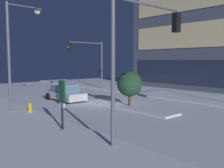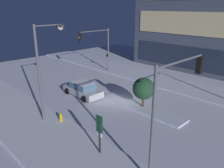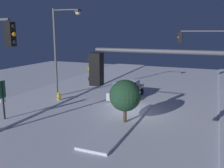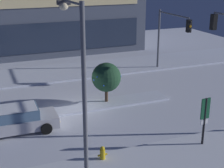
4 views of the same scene
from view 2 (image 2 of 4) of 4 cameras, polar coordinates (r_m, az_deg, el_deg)
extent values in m
plane|color=silver|center=(23.03, 2.29, -4.41)|extent=(52.00, 52.00, 0.00)
cube|color=silver|center=(18.36, -17.18, -11.48)|extent=(52.00, 5.20, 0.14)
cube|color=silver|center=(29.53, 14.01, 0.47)|extent=(52.00, 5.20, 0.14)
cube|color=silver|center=(21.77, 7.06, -5.77)|extent=(9.00, 1.80, 0.14)
cube|color=#232D42|center=(33.18, 20.72, 5.78)|extent=(20.56, 0.10, 3.04)
cube|color=#F9E09E|center=(32.56, 21.66, 13.61)|extent=(20.56, 0.10, 3.04)
cube|color=#B7B7C1|center=(24.55, -7.27, -1.71)|extent=(4.70, 1.98, 0.66)
cube|color=slate|center=(24.35, -7.33, -0.37)|extent=(2.55, 1.75, 0.60)
cube|color=white|center=(24.24, -7.36, 0.38)|extent=(2.36, 1.63, 0.04)
sphere|color=#F9E5B2|center=(23.20, -2.53, -2.91)|extent=(0.16, 0.16, 0.16)
sphere|color=#F9E5B2|center=(22.44, -5.03, -3.73)|extent=(0.16, 0.16, 0.16)
cylinder|color=black|center=(24.02, -3.24, -2.57)|extent=(0.66, 0.23, 0.66)
cylinder|color=black|center=(22.94, -6.88, -3.74)|extent=(0.66, 0.23, 0.66)
cylinder|color=black|center=(26.32, -7.57, -0.77)|extent=(0.66, 0.23, 0.66)
cylinder|color=black|center=(25.34, -11.05, -1.74)|extent=(0.66, 0.23, 0.66)
cylinder|color=#565960|center=(11.84, 10.00, -10.80)|extent=(0.18, 0.18, 6.55)
cylinder|color=#565960|center=(12.50, 16.83, 5.46)|extent=(0.12, 4.42, 0.12)
cube|color=black|center=(14.57, 20.93, 4.40)|extent=(0.32, 0.36, 1.00)
sphere|color=black|center=(14.67, 21.40, 5.72)|extent=(0.20, 0.20, 0.20)
sphere|color=orange|center=(14.73, 21.25, 4.51)|extent=(0.20, 0.20, 0.20)
sphere|color=black|center=(14.81, 21.11, 3.32)|extent=(0.20, 0.20, 0.20)
cylinder|color=#565960|center=(33.08, -0.94, 8.35)|extent=(0.18, 0.18, 6.14)
cylinder|color=#565960|center=(31.10, -4.28, 12.98)|extent=(0.12, 4.81, 0.12)
cube|color=black|center=(29.69, -7.87, 11.42)|extent=(0.32, 0.36, 1.00)
sphere|color=black|center=(29.54, -8.20, 11.99)|extent=(0.20, 0.20, 0.20)
sphere|color=orange|center=(29.58, -8.17, 11.37)|extent=(0.20, 0.20, 0.20)
sphere|color=black|center=(29.62, -8.14, 10.76)|extent=(0.20, 0.20, 0.20)
cube|color=black|center=(33.07, -1.21, 7.15)|extent=(0.20, 0.24, 0.36)
cylinder|color=#565960|center=(18.66, -17.63, 1.87)|extent=(0.20, 0.20, 7.83)
cylinder|color=#565960|center=(18.59, -15.68, 13.85)|extent=(0.26, 2.30, 0.10)
cube|color=#333338|center=(19.24, -12.71, 13.93)|extent=(0.56, 0.36, 0.20)
sphere|color=#F9E5B2|center=(19.25, -12.68, 13.54)|extent=(0.44, 0.44, 0.44)
cylinder|color=gold|center=(19.46, -12.56, -8.40)|extent=(0.26, 0.26, 0.64)
sphere|color=gold|center=(19.29, -12.64, -7.37)|extent=(0.22, 0.22, 0.22)
cylinder|color=gold|center=(19.59, -12.85, -8.14)|extent=(0.12, 0.10, 0.10)
cylinder|color=gold|center=(19.31, -12.28, -8.51)|extent=(0.12, 0.10, 0.10)
cylinder|color=black|center=(14.76, -3.10, -12.66)|extent=(0.12, 0.12, 2.74)
cube|color=#144C2D|center=(14.36, -3.15, -9.92)|extent=(0.55, 0.10, 1.13)
cube|color=white|center=(14.73, -3.10, -12.46)|extent=(0.44, 0.09, 0.24)
cylinder|color=#473323|center=(21.69, 7.67, -4.58)|extent=(0.22, 0.22, 1.05)
sphere|color=#1E4228|center=(21.18, 7.83, -1.13)|extent=(2.03, 2.03, 2.03)
sphere|color=blue|center=(21.81, 9.49, 0.24)|extent=(0.10, 0.10, 0.10)
sphere|color=blue|center=(20.51, 9.80, -1.92)|extent=(0.10, 0.10, 0.10)
sphere|color=blue|center=(21.22, 5.23, -0.20)|extent=(0.10, 0.10, 0.10)
sphere|color=blue|center=(21.58, 5.35, -0.66)|extent=(0.10, 0.10, 0.10)
sphere|color=blue|center=(20.95, 5.28, -2.03)|extent=(0.10, 0.10, 0.10)
camera|label=1|loc=(5.86, 61.81, -60.64)|focal=40.42mm
camera|label=3|loc=(21.35, 51.38, 2.98)|focal=40.06mm
camera|label=4|loc=(20.59, -59.52, 9.63)|focal=54.44mm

